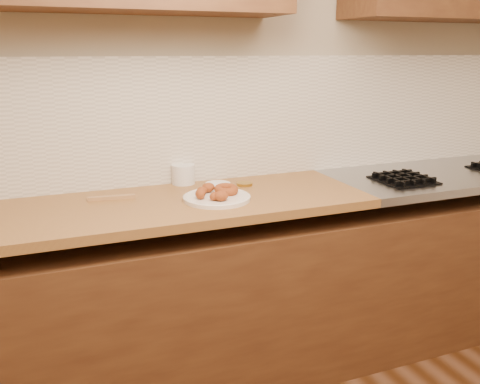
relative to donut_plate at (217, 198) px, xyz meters
name	(u,v)px	position (x,y,z in m)	size (l,w,h in m)	color
wall_back	(225,88)	(0.17, 0.37, 0.44)	(4.00, 0.02, 2.70)	tan
base_cabinet	(248,295)	(0.17, 0.06, -0.52)	(3.60, 0.60, 0.77)	#533118
butcher_block	(103,213)	(-0.48, 0.06, -0.03)	(2.30, 0.62, 0.04)	olive
stovetop	(446,175)	(1.32, 0.06, -0.03)	(1.30, 0.62, 0.04)	#9EA0A5
backsplash	(226,119)	(0.17, 0.35, 0.29)	(3.60, 0.02, 0.60)	beige
burner_grates	(455,173)	(1.30, -0.02, 0.00)	(0.91, 0.26, 0.03)	black
donut_plate	(217,198)	(0.00, 0.00, 0.00)	(0.29, 0.29, 0.02)	silver
ring_donut	(226,190)	(0.05, 0.02, 0.03)	(0.11, 0.11, 0.04)	brown
fried_dough_chunks	(210,192)	(-0.03, 0.00, 0.03)	(0.13, 0.21, 0.05)	brown
plastic_tub	(183,174)	(-0.06, 0.32, 0.04)	(0.11, 0.11, 0.09)	silver
tub_lid	(218,184)	(0.09, 0.24, 0.00)	(0.12, 0.12, 0.01)	white
brass_jar_lid	(245,184)	(0.20, 0.18, 0.00)	(0.08, 0.08, 0.01)	#A9862E
wooden_utensil	(112,198)	(-0.42, 0.17, 0.00)	(0.20, 0.02, 0.02)	#9E7245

